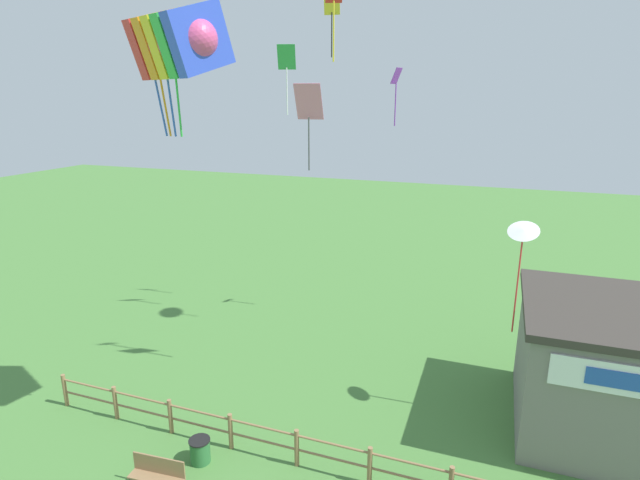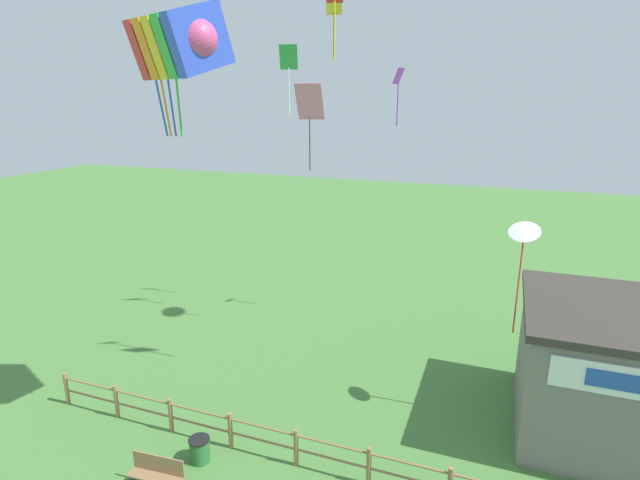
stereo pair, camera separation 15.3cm
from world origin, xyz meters
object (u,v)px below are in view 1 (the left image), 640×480
kite_green_diamond (287,65)px  kite_white_delta (523,237)px  park_bench_near_fence (158,474)px  kite_purple_streamer (396,87)px  kite_rainbow_parafoil (179,41)px  kite_red_diamond (334,6)px  kite_yellow_diamond (332,11)px  kite_pink_diamond (309,109)px  trash_bin (200,451)px

kite_green_diamond → kite_white_delta: size_ratio=0.78×
park_bench_near_fence → kite_white_delta: size_ratio=0.44×
kite_purple_streamer → kite_green_diamond: (-4.34, -1.68, 0.87)m
kite_rainbow_parafoil → kite_red_diamond: (2.91, 4.09, 1.33)m
park_bench_near_fence → kite_yellow_diamond: bearing=87.1°
kite_purple_streamer → kite_green_diamond: bearing=-158.9°
park_bench_near_fence → kite_pink_diamond: 11.82m
trash_bin → kite_white_delta: (8.44, 5.25, 6.02)m
kite_green_diamond → kite_pink_diamond: 5.57m
kite_rainbow_parafoil → kite_yellow_diamond: 10.34m
park_bench_near_fence → kite_yellow_diamond: size_ratio=0.60×
kite_white_delta → kite_pink_diamond: size_ratio=1.28×
trash_bin → kite_yellow_diamond: bearing=89.1°
kite_rainbow_parafoil → kite_green_diamond: bearing=94.3°
park_bench_near_fence → kite_rainbow_parafoil: (-0.16, 2.68, 11.37)m
kite_green_diamond → kite_red_diamond: (3.54, -4.39, 1.42)m
kite_green_diamond → park_bench_near_fence: bearing=-85.9°
kite_white_delta → kite_purple_streamer: bearing=130.7°
kite_yellow_diamond → kite_white_delta: kite_yellow_diamond is taller
kite_red_diamond → kite_white_delta: kite_red_diamond is taller
trash_bin → kite_green_diamond: size_ratio=0.27×
trash_bin → kite_yellow_diamond: 17.79m
trash_bin → kite_pink_diamond: kite_pink_diamond is taller
trash_bin → kite_green_diamond: kite_green_diamond is taller
park_bench_near_fence → kite_rainbow_parafoil: bearing=93.5°
park_bench_near_fence → kite_red_diamond: (2.75, 6.76, 12.70)m
park_bench_near_fence → kite_red_diamond: bearing=67.9°
park_bench_near_fence → kite_pink_diamond: kite_pink_diamond is taller
kite_red_diamond → kite_yellow_diamond: bearing=109.2°
park_bench_near_fence → kite_white_delta: kite_white_delta is taller
kite_white_delta → kite_pink_diamond: kite_pink_diamond is taller
kite_yellow_diamond → kite_red_diamond: size_ratio=1.11×
kite_purple_streamer → kite_yellow_diamond: size_ratio=0.90×
kite_yellow_diamond → kite_rainbow_parafoil: bearing=-94.6°
kite_green_diamond → kite_pink_diamond: (2.75, -4.55, -1.67)m
trash_bin → kite_rainbow_parafoil: 11.59m
kite_red_diamond → kite_pink_diamond: (-0.79, -0.16, -3.09)m
kite_yellow_diamond → kite_white_delta: size_ratio=0.73×
park_bench_near_fence → kite_white_delta: bearing=36.6°
park_bench_near_fence → kite_pink_diamond: bearing=73.5°
kite_pink_diamond → kite_white_delta: bearing=-0.0°
trash_bin → kite_pink_diamond: 11.17m
kite_purple_streamer → kite_green_diamond: kite_green_diamond is taller
trash_bin → kite_white_delta: size_ratio=0.21×
kite_white_delta → kite_rainbow_parafoil: bearing=-156.6°
kite_red_diamond → kite_white_delta: bearing=-1.5°
kite_purple_streamer → kite_pink_diamond: kite_purple_streamer is taller
kite_yellow_diamond → kite_red_diamond: 6.40m
kite_rainbow_parafoil → park_bench_near_fence: bearing=-86.5°
trash_bin → kite_pink_diamond: size_ratio=0.27×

